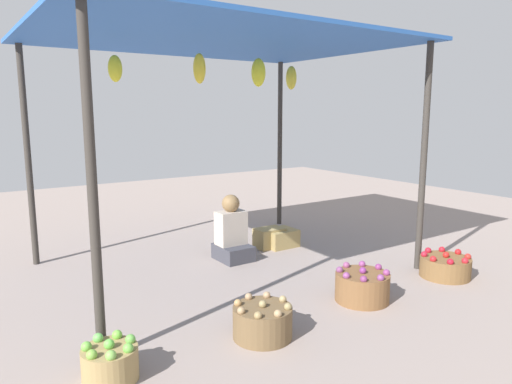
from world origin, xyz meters
TOP-DOWN VIEW (x-y plane):
  - ground_plane at (0.00, 0.00)m, footprint 14.00×14.00m
  - market_stall_structure at (0.00, 0.00)m, footprint 3.82×2.88m
  - vendor_person at (0.21, 0.17)m, footprint 0.36×0.44m
  - basket_green_apples at (-1.79, -1.58)m, footprint 0.37×0.37m
  - basket_potatoes at (-0.62, -1.65)m, footprint 0.47×0.47m
  - basket_purple_onions at (0.56, -1.58)m, footprint 0.50×0.50m
  - basket_red_apples at (1.77, -1.63)m, footprint 0.52×0.52m
  - wooden_crate_near_vendor at (1.01, 0.28)m, footprint 0.40×0.35m
  - wooden_crate_stacked_rear at (0.87, 0.32)m, footprint 0.37×0.25m

SIDE VIEW (x-z plane):
  - ground_plane at x=0.00m, z-range 0.00..0.00m
  - wooden_crate_near_vendor at x=1.01m, z-range 0.00..0.22m
  - basket_red_apples at x=1.77m, z-range -0.02..0.25m
  - basket_green_apples at x=-1.79m, z-range -0.02..0.26m
  - wooden_crate_stacked_rear at x=0.87m, z-range 0.00..0.25m
  - basket_potatoes at x=-0.62m, z-range -0.02..0.28m
  - basket_purple_onions at x=0.56m, z-range -0.02..0.30m
  - vendor_person at x=0.21m, z-range -0.09..0.69m
  - market_stall_structure at x=0.00m, z-range 1.10..3.60m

